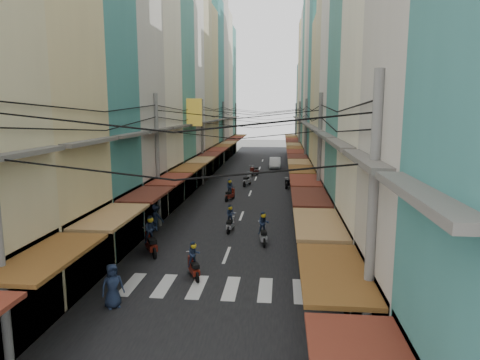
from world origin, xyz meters
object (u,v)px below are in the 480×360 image
Objects in this scene: bicycle at (349,267)px; traffic_sign at (329,207)px; white_car at (275,168)px; market_umbrella at (362,244)px.

bicycle is 0.62× the size of traffic_sign.
white_car is at bearing 96.50° from traffic_sign.
bicycle is (4.02, -33.59, 0.00)m from white_car.
market_umbrella is 6.45m from traffic_sign.
market_umbrella is at bearing -168.93° from bicycle.
market_umbrella is (-0.02, -2.76, 1.98)m from bicycle.
bicycle is at bearing -83.71° from white_car.
traffic_sign is (3.41, -29.93, 2.02)m from white_car.
traffic_sign reaches higher than market_umbrella.
market_umbrella is at bearing -84.26° from white_car.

